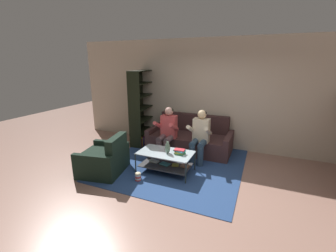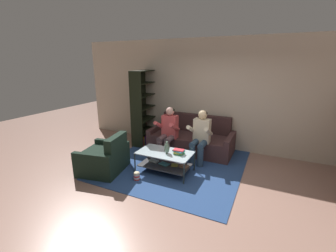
# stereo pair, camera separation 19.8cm
# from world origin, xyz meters

# --- Properties ---
(ground) EXTENTS (16.80, 16.80, 0.00)m
(ground) POSITION_xyz_m (0.00, 0.00, 0.00)
(ground) COLOR #9B7364
(back_partition) EXTENTS (8.40, 0.12, 2.90)m
(back_partition) POSITION_xyz_m (0.00, 2.46, 1.45)
(back_partition) COLOR beige
(back_partition) RESTS_ON ground
(couch) EXTENTS (2.16, 0.98, 0.92)m
(couch) POSITION_xyz_m (-0.53, 1.90, 0.29)
(couch) COLOR #432A2B
(couch) RESTS_ON ground
(person_seated_left) EXTENTS (0.50, 0.58, 1.23)m
(person_seated_left) POSITION_xyz_m (-0.94, 1.32, 0.67)
(person_seated_left) COLOR #604A50
(person_seated_left) RESTS_ON ground
(person_seated_right) EXTENTS (0.50, 0.58, 1.23)m
(person_seated_right) POSITION_xyz_m (-0.11, 1.32, 0.67)
(person_seated_right) COLOR #2D445B
(person_seated_right) RESTS_ON ground
(coffee_table) EXTENTS (1.15, 0.65, 0.45)m
(coffee_table) POSITION_xyz_m (-0.62, 0.49, 0.29)
(coffee_table) COLOR #AABEC7
(coffee_table) RESTS_ON ground
(area_rug) EXTENTS (3.00, 3.36, 0.01)m
(area_rug) POSITION_xyz_m (-0.58, 1.06, 0.01)
(area_rug) COLOR navy
(area_rug) RESTS_ON ground
(vase) EXTENTS (0.11, 0.11, 0.25)m
(vase) POSITION_xyz_m (-0.57, 0.46, 0.57)
(vase) COLOR #55725E
(vase) RESTS_ON coffee_table
(book_stack) EXTENTS (0.26, 0.20, 0.10)m
(book_stack) POSITION_xyz_m (-0.32, 0.53, 0.50)
(book_stack) COLOR #319352
(book_stack) RESTS_ON coffee_table
(bookshelf) EXTENTS (0.46, 1.08, 2.07)m
(bookshelf) POSITION_xyz_m (-2.04, 1.89, 0.89)
(bookshelf) COLOR black
(bookshelf) RESTS_ON ground
(armchair) EXTENTS (1.00, 1.08, 0.83)m
(armchair) POSITION_xyz_m (-1.82, -0.04, 0.28)
(armchair) COLOR black
(armchair) RESTS_ON ground
(popcorn_tub) EXTENTS (0.12, 0.12, 0.18)m
(popcorn_tub) POSITION_xyz_m (-0.98, -0.08, 0.09)
(popcorn_tub) COLOR red
(popcorn_tub) RESTS_ON ground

